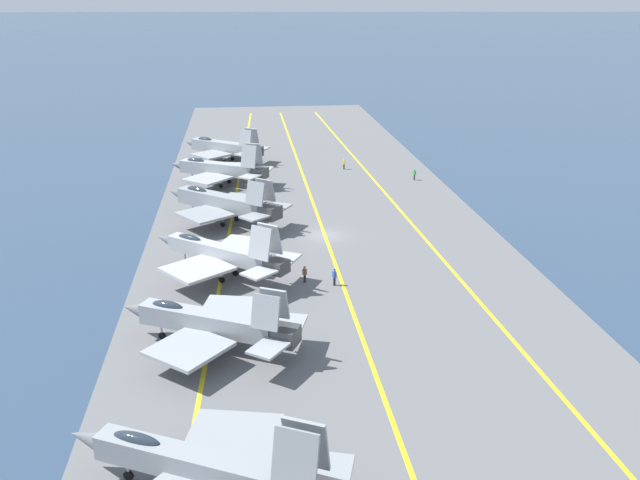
% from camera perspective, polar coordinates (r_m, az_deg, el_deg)
% --- Properties ---
extents(ground_plane, '(2000.00, 2000.00, 0.00)m').
position_cam_1_polar(ground_plane, '(79.66, 0.40, 0.14)').
color(ground_plane, '#2D425B').
extents(carrier_deck, '(192.34, 41.06, 0.40)m').
position_cam_1_polar(carrier_deck, '(79.59, 0.40, 0.28)').
color(carrier_deck, slate).
rests_on(carrier_deck, ground).
extents(deck_stripe_foul_line, '(173.02, 6.33, 0.01)m').
position_cam_1_polar(deck_stripe_foul_line, '(81.61, 8.30, 0.72)').
color(deck_stripe_foul_line, yellow).
rests_on(deck_stripe_foul_line, carrier_deck).
extents(deck_stripe_centerline, '(173.11, 0.36, 0.01)m').
position_cam_1_polar(deck_stripe_centerline, '(79.52, 0.40, 0.41)').
color(deck_stripe_centerline, yellow).
rests_on(deck_stripe_centerline, carrier_deck).
extents(deck_stripe_edge_line, '(172.91, 9.08, 0.01)m').
position_cam_1_polar(deck_stripe_edge_line, '(79.02, -7.75, 0.09)').
color(deck_stripe_edge_line, yellow).
rests_on(deck_stripe_edge_line, carrier_deck).
extents(parked_jet_nearest, '(13.02, 16.77, 6.42)m').
position_cam_1_polar(parked_jet_nearest, '(39.72, -9.56, -18.36)').
color(parked_jet_nearest, gray).
rests_on(parked_jet_nearest, carrier_deck).
extents(parked_jet_second, '(12.79, 15.40, 5.79)m').
position_cam_1_polar(parked_jet_second, '(54.53, -9.19, -6.88)').
color(parked_jet_second, '#93999E').
rests_on(parked_jet_second, carrier_deck).
extents(parked_jet_third, '(13.72, 15.06, 6.48)m').
position_cam_1_polar(parked_jet_third, '(67.54, -8.26, -1.08)').
color(parked_jet_third, '#A8AAAF').
rests_on(parked_jet_third, carrier_deck).
extents(parked_jet_fourth, '(14.48, 15.94, 6.29)m').
position_cam_1_polar(parked_jet_fourth, '(83.99, -8.19, 3.15)').
color(parked_jet_fourth, gray).
rests_on(parked_jet_fourth, carrier_deck).
extents(parked_jet_fifth, '(13.25, 15.71, 6.58)m').
position_cam_1_polar(parked_jet_fifth, '(100.91, -8.46, 5.94)').
color(parked_jet_fifth, '#9EA3A8').
rests_on(parked_jet_fifth, carrier_deck).
extents(parked_jet_sixth, '(13.04, 14.94, 6.02)m').
position_cam_1_polar(parked_jet_sixth, '(115.56, -8.15, 7.74)').
color(parked_jet_sixth, '#93999E').
rests_on(parked_jet_sixth, carrier_deck).
extents(crew_yellow_vest, '(0.43, 0.46, 1.67)m').
position_cam_1_polar(crew_yellow_vest, '(109.55, 2.03, 6.44)').
color(crew_yellow_vest, '#383328').
rests_on(crew_yellow_vest, carrier_deck).
extents(crew_blue_vest, '(0.45, 0.39, 1.75)m').
position_cam_1_polar(crew_blue_vest, '(65.71, 1.22, -3.06)').
color(crew_blue_vest, '#232328').
rests_on(crew_blue_vest, carrier_deck).
extents(crew_brown_vest, '(0.44, 0.46, 1.70)m').
position_cam_1_polar(crew_brown_vest, '(66.41, -1.30, -2.83)').
color(crew_brown_vest, '#232328').
rests_on(crew_brown_vest, carrier_deck).
extents(crew_green_vest, '(0.46, 0.40, 1.68)m').
position_cam_1_polar(crew_green_vest, '(104.03, 7.96, 5.52)').
color(crew_green_vest, '#383328').
rests_on(crew_green_vest, carrier_deck).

